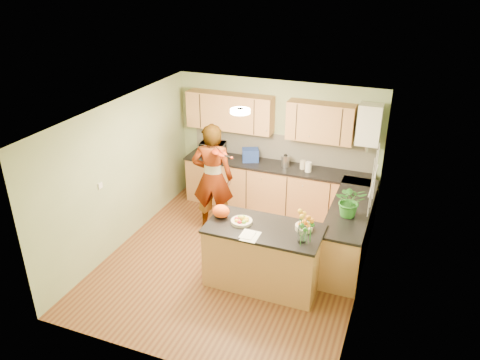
% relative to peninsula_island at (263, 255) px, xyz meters
% --- Properties ---
extents(floor, '(4.50, 4.50, 0.00)m').
position_rel_peninsula_island_xyz_m(floor, '(-0.62, 0.35, -0.49)').
color(floor, '#5B2E1A').
rests_on(floor, ground).
extents(ceiling, '(4.00, 4.50, 0.02)m').
position_rel_peninsula_island_xyz_m(ceiling, '(-0.62, 0.35, 2.01)').
color(ceiling, silver).
rests_on(ceiling, wall_back).
extents(wall_back, '(4.00, 0.02, 2.50)m').
position_rel_peninsula_island_xyz_m(wall_back, '(-0.62, 2.60, 0.76)').
color(wall_back, gray).
rests_on(wall_back, floor).
extents(wall_front, '(4.00, 0.02, 2.50)m').
position_rel_peninsula_island_xyz_m(wall_front, '(-0.62, -1.90, 0.76)').
color(wall_front, gray).
rests_on(wall_front, floor).
extents(wall_left, '(0.02, 4.50, 2.50)m').
position_rel_peninsula_island_xyz_m(wall_left, '(-2.62, 0.35, 0.76)').
color(wall_left, gray).
rests_on(wall_left, floor).
extents(wall_right, '(0.02, 4.50, 2.50)m').
position_rel_peninsula_island_xyz_m(wall_right, '(1.38, 0.35, 0.76)').
color(wall_right, gray).
rests_on(wall_right, floor).
extents(back_counter, '(3.64, 0.62, 0.94)m').
position_rel_peninsula_island_xyz_m(back_counter, '(-0.52, 2.30, -0.02)').
color(back_counter, '#AF7C46').
rests_on(back_counter, floor).
extents(right_counter, '(0.62, 2.24, 0.94)m').
position_rel_peninsula_island_xyz_m(right_counter, '(1.08, 1.20, -0.02)').
color(right_counter, '#AF7C46').
rests_on(right_counter, floor).
extents(splashback, '(3.60, 0.02, 0.52)m').
position_rel_peninsula_island_xyz_m(splashback, '(-0.52, 2.58, 0.71)').
color(splashback, beige).
rests_on(splashback, back_counter).
extents(upper_cabinets, '(3.20, 0.34, 0.70)m').
position_rel_peninsula_island_xyz_m(upper_cabinets, '(-0.80, 2.43, 1.36)').
color(upper_cabinets, '#AF7C46').
rests_on(upper_cabinets, wall_back).
extents(boiler, '(0.40, 0.30, 0.86)m').
position_rel_peninsula_island_xyz_m(boiler, '(1.08, 2.44, 1.41)').
color(boiler, white).
rests_on(boiler, wall_back).
extents(window_right, '(0.01, 1.30, 1.05)m').
position_rel_peninsula_island_xyz_m(window_right, '(1.37, 0.95, 1.06)').
color(window_right, white).
rests_on(window_right, wall_right).
extents(light_switch, '(0.02, 0.09, 0.09)m').
position_rel_peninsula_island_xyz_m(light_switch, '(-2.61, -0.25, 0.81)').
color(light_switch, white).
rests_on(light_switch, wall_left).
extents(ceiling_lamp, '(0.30, 0.30, 0.07)m').
position_rel_peninsula_island_xyz_m(ceiling_lamp, '(-0.62, 0.65, 1.97)').
color(ceiling_lamp, '#FFEABF').
rests_on(ceiling_lamp, ceiling).
extents(peninsula_island, '(1.69, 0.87, 0.97)m').
position_rel_peninsula_island_xyz_m(peninsula_island, '(0.00, 0.00, 0.00)').
color(peninsula_island, '#AF7C46').
rests_on(peninsula_island, floor).
extents(fruit_dish, '(0.31, 0.31, 0.11)m').
position_rel_peninsula_island_xyz_m(fruit_dish, '(-0.35, 0.00, 0.53)').
color(fruit_dish, beige).
rests_on(fruit_dish, peninsula_island).
extents(orange_bowl, '(0.25, 0.25, 0.15)m').
position_rel_peninsula_island_xyz_m(orange_bowl, '(0.55, 0.15, 0.55)').
color(orange_bowl, beige).
rests_on(orange_bowl, peninsula_island).
extents(flower_vase, '(0.29, 0.29, 0.53)m').
position_rel_peninsula_island_xyz_m(flower_vase, '(0.60, -0.18, 0.83)').
color(flower_vase, silver).
rests_on(flower_vase, peninsula_island).
extents(orange_bag, '(0.32, 0.30, 0.20)m').
position_rel_peninsula_island_xyz_m(orange_bag, '(-0.70, 0.05, 0.58)').
color(orange_bag, '#EE4E13').
rests_on(orange_bag, peninsula_island).
extents(papers, '(0.23, 0.31, 0.01)m').
position_rel_peninsula_island_xyz_m(papers, '(-0.10, -0.30, 0.49)').
color(papers, white).
rests_on(papers, peninsula_island).
extents(violinist, '(0.82, 0.63, 2.00)m').
position_rel_peninsula_island_xyz_m(violinist, '(-1.37, 1.22, 0.51)').
color(violinist, '#E5B78C').
rests_on(violinist, floor).
extents(violin, '(0.64, 0.55, 0.16)m').
position_rel_peninsula_island_xyz_m(violin, '(-1.17, 1.00, 1.11)').
color(violin, '#4F1004').
rests_on(violin, violinist).
extents(microwave, '(0.53, 0.40, 0.27)m').
position_rel_peninsula_island_xyz_m(microwave, '(-1.86, 2.33, 0.59)').
color(microwave, white).
rests_on(microwave, back_counter).
extents(blue_box, '(0.37, 0.33, 0.25)m').
position_rel_peninsula_island_xyz_m(blue_box, '(-1.06, 2.32, 0.58)').
color(blue_box, navy).
rests_on(blue_box, back_counter).
extents(kettle, '(0.15, 0.15, 0.29)m').
position_rel_peninsula_island_xyz_m(kettle, '(-0.36, 2.32, 0.57)').
color(kettle, '#AEADB2').
rests_on(kettle, back_counter).
extents(jar_cream, '(0.11, 0.11, 0.16)m').
position_rel_peninsula_island_xyz_m(jar_cream, '(-0.02, 2.32, 0.53)').
color(jar_cream, beige).
rests_on(jar_cream, back_counter).
extents(jar_white, '(0.15, 0.15, 0.18)m').
position_rel_peninsula_island_xyz_m(jar_white, '(0.11, 2.23, 0.55)').
color(jar_white, white).
rests_on(jar_white, back_counter).
extents(potted_plant, '(0.53, 0.49, 0.51)m').
position_rel_peninsula_island_xyz_m(potted_plant, '(1.08, 0.84, 0.71)').
color(potted_plant, '#2D7A28').
rests_on(potted_plant, right_counter).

